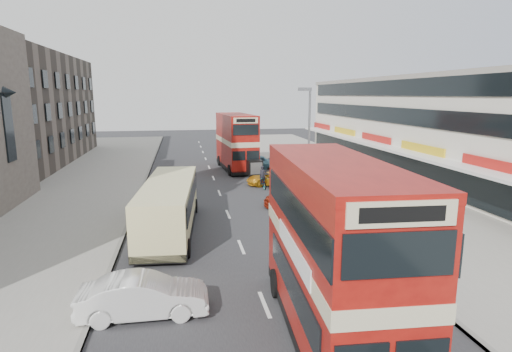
{
  "coord_description": "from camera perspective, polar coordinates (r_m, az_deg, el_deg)",
  "views": [
    {
      "loc": [
        -2.83,
        -11.9,
        7.64
      ],
      "look_at": [
        0.39,
        5.94,
        4.08
      ],
      "focal_mm": 29.23,
      "sensor_mm": 36.0,
      "label": 1
    }
  ],
  "objects": [
    {
      "name": "pedestrian_near",
      "position": [
        29.13,
        12.62,
        -2.41
      ],
      "size": [
        0.67,
        0.53,
        1.62
      ],
      "primitive_type": "imported",
      "rotation": [
        0.0,
        0.0,
        3.36
      ],
      "color": "gray",
      "rests_on": "pavement_right"
    },
    {
      "name": "street_lamp",
      "position": [
        31.45,
        7.14,
        5.84
      ],
      "size": [
        1.0,
        0.2,
        8.12
      ],
      "color": "slate",
      "rests_on": "ground"
    },
    {
      "name": "ground",
      "position": [
        14.42,
        2.85,
        -20.89
      ],
      "size": [
        160.0,
        160.0,
        0.0
      ],
      "primitive_type": "plane",
      "color": "#28282B",
      "rests_on": "ground"
    },
    {
      "name": "car_right_a",
      "position": [
        28.79,
        5.67,
        -2.93
      ],
      "size": [
        4.85,
        2.5,
        1.35
      ],
      "primitive_type": "imported",
      "rotation": [
        0.0,
        0.0,
        -1.71
      ],
      "color": "#9A240F",
      "rests_on": "ground"
    },
    {
      "name": "car_left_front",
      "position": [
        15.59,
        -15.12,
        -15.58
      ],
      "size": [
        4.48,
        1.61,
        1.47
      ],
      "primitive_type": "imported",
      "rotation": [
        0.0,
        0.0,
        1.56
      ],
      "color": "white",
      "rests_on": "ground"
    },
    {
      "name": "kerb_right",
      "position": [
        33.98,
        5.27,
        -1.78
      ],
      "size": [
        0.2,
        90.0,
        0.16
      ],
      "primitive_type": "cube",
      "color": "gray",
      "rests_on": "ground"
    },
    {
      "name": "pavement_left",
      "position": [
        34.04,
        -25.6,
        -2.83
      ],
      "size": [
        12.0,
        90.0,
        0.15
      ],
      "primitive_type": "cube",
      "color": "gray",
      "rests_on": "ground"
    },
    {
      "name": "bus_second",
      "position": [
        42.68,
        -2.69,
        4.72
      ],
      "size": [
        3.45,
        10.01,
        5.48
      ],
      "rotation": [
        0.0,
        0.0,
        3.22
      ],
      "color": "black",
      "rests_on": "ground"
    },
    {
      "name": "bus_main",
      "position": [
        13.32,
        10.61,
        -9.94
      ],
      "size": [
        3.28,
        10.13,
        5.5
      ],
      "rotation": [
        0.0,
        0.0,
        3.08
      ],
      "color": "black",
      "rests_on": "ground"
    },
    {
      "name": "pavement_right",
      "position": [
        35.98,
        14.37,
        -1.36
      ],
      "size": [
        12.0,
        90.0,
        0.15
      ],
      "primitive_type": "cube",
      "color": "gray",
      "rests_on": "ground"
    },
    {
      "name": "kerb_left",
      "position": [
        32.94,
        -15.67,
        -2.57
      ],
      "size": [
        0.2,
        90.0,
        0.16
      ],
      "primitive_type": "cube",
      "color": "gray",
      "rests_on": "ground"
    },
    {
      "name": "cyclist",
      "position": [
        34.25,
        0.91,
        -0.71
      ],
      "size": [
        0.87,
        1.9,
        1.87
      ],
      "rotation": [
        0.0,
        0.0,
        0.13
      ],
      "color": "gray",
      "rests_on": "ground"
    },
    {
      "name": "car_right_b",
      "position": [
        35.63,
        1.85,
        -0.35
      ],
      "size": [
        4.11,
        2.15,
        1.1
      ],
      "primitive_type": "imported",
      "rotation": [
        0.0,
        0.0,
        -1.49
      ],
      "color": "orange",
      "rests_on": "ground"
    },
    {
      "name": "brick_terrace",
      "position": [
        53.48,
        -31.56,
        7.75
      ],
      "size": [
        14.0,
        28.0,
        12.0
      ],
      "primitive_type": "cube",
      "color": "#66594C",
      "rests_on": "ground"
    },
    {
      "name": "commercial_row",
      "position": [
        40.94,
        23.74,
        6.07
      ],
      "size": [
        9.9,
        46.2,
        9.3
      ],
      "color": "beige",
      "rests_on": "ground"
    },
    {
      "name": "road_surface",
      "position": [
        32.92,
        -5.03,
        -2.32
      ],
      "size": [
        12.0,
        90.0,
        0.01
      ],
      "primitive_type": "cube",
      "color": "#28282B",
      "rests_on": "ground"
    },
    {
      "name": "pedestrian_far",
      "position": [
        43.77,
        5.9,
        2.24
      ],
      "size": [
        0.96,
        0.58,
        1.54
      ],
      "primitive_type": "imported",
      "rotation": [
        0.0,
        0.0,
        -0.24
      ],
      "color": "gray",
      "rests_on": "pavement_right"
    },
    {
      "name": "car_right_c",
      "position": [
        43.24,
        -0.47,
        1.94
      ],
      "size": [
        4.3,
        1.73,
        1.46
      ],
      "primitive_type": "imported",
      "rotation": [
        0.0,
        0.0,
        -1.57
      ],
      "color": "#5A9CB4",
      "rests_on": "ground"
    },
    {
      "name": "coach",
      "position": [
        23.75,
        -11.79,
        -3.89
      ],
      "size": [
        3.39,
        10.29,
        2.68
      ],
      "rotation": [
        0.0,
        0.0,
        -0.08
      ],
      "color": "black",
      "rests_on": "ground"
    }
  ]
}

